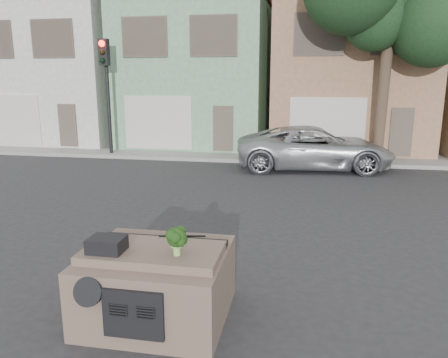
# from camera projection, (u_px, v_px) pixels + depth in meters

# --- Properties ---
(ground_plane) EXTENTS (120.00, 120.00, 0.00)m
(ground_plane) POSITION_uv_depth(u_px,v_px,m) (204.00, 243.00, 9.34)
(ground_plane) COLOR #303033
(ground_plane) RESTS_ON ground
(sidewalk) EXTENTS (40.00, 3.00, 0.15)m
(sidewalk) POSITION_uv_depth(u_px,v_px,m) (257.00, 156.00, 19.38)
(sidewalk) COLOR gray
(sidewalk) RESTS_ON ground
(townhouse_white) EXTENTS (7.20, 8.20, 7.55)m
(townhouse_white) POSITION_uv_depth(u_px,v_px,m) (70.00, 72.00, 24.32)
(townhouse_white) COLOR silver
(townhouse_white) RESTS_ON ground
(townhouse_mint) EXTENTS (7.20, 8.20, 7.55)m
(townhouse_mint) POSITION_uv_depth(u_px,v_px,m) (201.00, 71.00, 23.00)
(townhouse_mint) COLOR #7AAD82
(townhouse_mint) RESTS_ON ground
(townhouse_tan) EXTENTS (7.20, 8.20, 7.55)m
(townhouse_tan) POSITION_uv_depth(u_px,v_px,m) (347.00, 71.00, 21.67)
(townhouse_tan) COLOR #A27557
(townhouse_tan) RESTS_ON ground
(silver_pickup) EXTENTS (6.17, 3.36, 1.64)m
(silver_pickup) POSITION_uv_depth(u_px,v_px,m) (313.00, 169.00, 16.93)
(silver_pickup) COLOR #ADB1B5
(silver_pickup) RESTS_ON ground
(traffic_signal) EXTENTS (0.40, 0.40, 5.10)m
(traffic_signal) POSITION_uv_depth(u_px,v_px,m) (107.00, 99.00, 19.02)
(traffic_signal) COLOR black
(traffic_signal) RESTS_ON ground
(tree_near) EXTENTS (4.40, 4.00, 8.50)m
(tree_near) POSITION_uv_depth(u_px,v_px,m) (386.00, 56.00, 16.89)
(tree_near) COLOR #1A371C
(tree_near) RESTS_ON ground
(car_dashboard) EXTENTS (2.00, 1.80, 1.12)m
(car_dashboard) POSITION_uv_depth(u_px,v_px,m) (157.00, 281.00, 6.34)
(car_dashboard) COLOR #705A4D
(car_dashboard) RESTS_ON ground
(instrument_hump) EXTENTS (0.48, 0.38, 0.20)m
(instrument_hump) POSITION_uv_depth(u_px,v_px,m) (107.00, 244.00, 5.96)
(instrument_hump) COLOR black
(instrument_hump) RESTS_ON car_dashboard
(wiper_arm) EXTENTS (0.69, 0.15, 0.02)m
(wiper_arm) POSITION_uv_depth(u_px,v_px,m) (182.00, 236.00, 6.53)
(wiper_arm) COLOR black
(wiper_arm) RESTS_ON car_dashboard
(broccoli) EXTENTS (0.41, 0.41, 0.39)m
(broccoli) POSITION_uv_depth(u_px,v_px,m) (177.00, 241.00, 5.82)
(broccoli) COLOR #17340F
(broccoli) RESTS_ON car_dashboard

